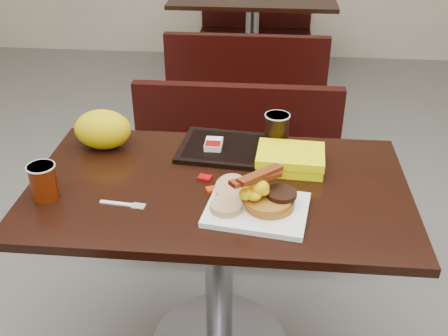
# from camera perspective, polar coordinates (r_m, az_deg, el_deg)

# --- Properties ---
(table_near) EXTENTS (1.20, 0.70, 0.75)m
(table_near) POSITION_cam_1_polar(r_m,az_deg,el_deg) (1.91, -0.54, -11.29)
(table_near) COLOR black
(table_near) RESTS_ON floor
(bench_near_n) EXTENTS (1.00, 0.46, 0.72)m
(bench_near_n) POSITION_cam_1_polar(r_m,az_deg,el_deg) (2.48, 1.04, -0.70)
(bench_near_n) COLOR black
(bench_near_n) RESTS_ON floor
(table_far) EXTENTS (1.20, 0.70, 0.75)m
(table_far) POSITION_cam_1_polar(r_m,az_deg,el_deg) (4.21, 3.01, 13.03)
(table_far) COLOR black
(table_far) RESTS_ON floor
(bench_far_s) EXTENTS (1.00, 0.46, 0.72)m
(bench_far_s) POSITION_cam_1_polar(r_m,az_deg,el_deg) (3.56, 2.49, 9.39)
(bench_far_s) COLOR black
(bench_far_s) RESTS_ON floor
(bench_far_n) EXTENTS (1.00, 0.46, 0.72)m
(bench_far_n) POSITION_cam_1_polar(r_m,az_deg,el_deg) (4.89, 3.38, 15.34)
(bench_far_n) COLOR black
(bench_far_n) RESTS_ON floor
(platter) EXTENTS (0.32, 0.27, 0.02)m
(platter) POSITION_cam_1_polar(r_m,az_deg,el_deg) (1.55, 3.57, -4.50)
(platter) COLOR white
(platter) RESTS_ON table_near
(pancake_stack) EXTENTS (0.15, 0.15, 0.03)m
(pancake_stack) POSITION_cam_1_polar(r_m,az_deg,el_deg) (1.55, 4.92, -3.62)
(pancake_stack) COLOR #A9691C
(pancake_stack) RESTS_ON platter
(sausage_patty) EXTENTS (0.10, 0.10, 0.01)m
(sausage_patty) POSITION_cam_1_polar(r_m,az_deg,el_deg) (1.55, 6.21, -2.75)
(sausage_patty) COLOR black
(sausage_patty) RESTS_ON pancake_stack
(scrambled_eggs) EXTENTS (0.12, 0.11, 0.05)m
(scrambled_eggs) POSITION_cam_1_polar(r_m,az_deg,el_deg) (1.52, 3.84, -2.32)
(scrambled_eggs) COLOR yellow
(scrambled_eggs) RESTS_ON pancake_stack
(bacon_strips) EXTENTS (0.18, 0.18, 0.01)m
(bacon_strips) POSITION_cam_1_polar(r_m,az_deg,el_deg) (1.51, 3.46, -1.03)
(bacon_strips) COLOR #440A04
(bacon_strips) RESTS_ON scrambled_eggs
(muffin_bottom) EXTENTS (0.12, 0.12, 0.02)m
(muffin_bottom) POSITION_cam_1_polar(r_m,az_deg,el_deg) (1.53, 0.23, -4.13)
(muffin_bottom) COLOR tan
(muffin_bottom) RESTS_ON platter
(muffin_top) EXTENTS (0.11, 0.11, 0.06)m
(muffin_top) POSITION_cam_1_polar(r_m,az_deg,el_deg) (1.58, 0.84, -2.24)
(muffin_top) COLOR tan
(muffin_top) RESTS_ON platter
(coffee_cup_near) EXTENTS (0.08, 0.08, 0.11)m
(coffee_cup_near) POSITION_cam_1_polar(r_m,az_deg,el_deg) (1.68, -18.85, -1.42)
(coffee_cup_near) COLOR maroon
(coffee_cup_near) RESTS_ON table_near
(fork) EXTENTS (0.14, 0.04, 0.00)m
(fork) POSITION_cam_1_polar(r_m,az_deg,el_deg) (1.62, -11.54, -3.74)
(fork) COLOR white
(fork) RESTS_ON table_near
(knife) EXTENTS (0.02, 0.18, 0.00)m
(knife) POSITION_cam_1_polar(r_m,az_deg,el_deg) (1.59, 6.39, -3.89)
(knife) COLOR white
(knife) RESTS_ON table_near
(condiment_syrup) EXTENTS (0.05, 0.04, 0.01)m
(condiment_syrup) POSITION_cam_1_polar(r_m,az_deg,el_deg) (1.65, -1.25, -2.31)
(condiment_syrup) COLOR #B12D07
(condiment_syrup) RESTS_ON table_near
(condiment_ketchup) EXTENTS (0.05, 0.04, 0.01)m
(condiment_ketchup) POSITION_cam_1_polar(r_m,az_deg,el_deg) (1.70, -2.09, -1.07)
(condiment_ketchup) COLOR #8C0504
(condiment_ketchup) RESTS_ON table_near
(tray) EXTENTS (0.38, 0.29, 0.02)m
(tray) POSITION_cam_1_polar(r_m,az_deg,el_deg) (1.86, 0.82, 2.09)
(tray) COLOR black
(tray) RESTS_ON table_near
(hashbrown_sleeve_left) EXTENTS (0.06, 0.08, 0.02)m
(hashbrown_sleeve_left) POSITION_cam_1_polar(r_m,az_deg,el_deg) (1.85, -1.12, 2.59)
(hashbrown_sleeve_left) COLOR silver
(hashbrown_sleeve_left) RESTS_ON tray
(coffee_cup_far) EXTENTS (0.11, 0.11, 0.11)m
(coffee_cup_far) POSITION_cam_1_polar(r_m,az_deg,el_deg) (1.86, 5.70, 4.14)
(coffee_cup_far) COLOR black
(coffee_cup_far) RESTS_ON tray
(clamshell) EXTENTS (0.23, 0.18, 0.06)m
(clamshell) POSITION_cam_1_polar(r_m,az_deg,el_deg) (1.77, 7.15, 0.95)
(clamshell) COLOR #F6EC04
(clamshell) RESTS_ON table_near
(paper_bag) EXTENTS (0.23, 0.19, 0.14)m
(paper_bag) POSITION_cam_1_polar(r_m,az_deg,el_deg) (1.91, -12.92, 4.08)
(paper_bag) COLOR yellow
(paper_bag) RESTS_ON table_near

